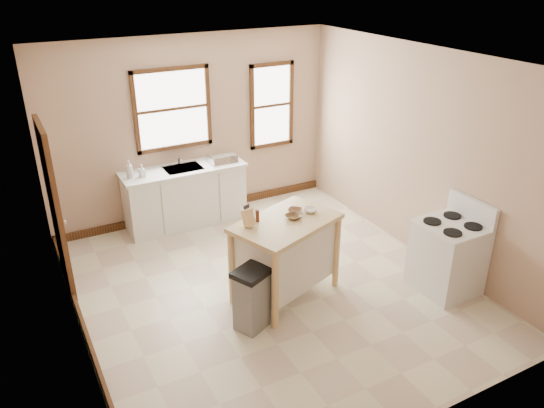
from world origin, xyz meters
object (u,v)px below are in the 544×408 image
(bowl_a, at_px, (293,217))
(gas_stove, at_px, (449,247))
(dish_rack, at_px, (223,159))
(bowl_b, at_px, (295,211))
(kitchen_island, at_px, (286,258))
(knife_block, at_px, (248,218))
(soap_bottle_a, at_px, (129,169))
(bowl_c, at_px, (310,210))
(soap_bottle_b, at_px, (142,171))
(trash_bin, at_px, (252,299))
(pepper_grinder, at_px, (257,216))

(bowl_a, xyz_separation_m, gas_stove, (1.70, -0.84, -0.45))
(gas_stove, bearing_deg, dish_rack, 116.79)
(bowl_b, distance_m, gas_stove, 1.92)
(kitchen_island, relative_size, knife_block, 6.15)
(soap_bottle_a, relative_size, bowl_c, 1.58)
(soap_bottle_b, xyz_separation_m, bowl_b, (1.24, -2.20, 0.02))
(bowl_b, bearing_deg, knife_block, -174.90)
(trash_bin, bearing_deg, bowl_c, -1.43)
(trash_bin, bearing_deg, gas_stove, -35.25)
(dish_rack, xyz_separation_m, kitchen_island, (-0.21, -2.34, -0.47))
(bowl_c, bearing_deg, knife_block, 178.29)
(bowl_b, distance_m, trash_bin, 1.20)
(dish_rack, relative_size, kitchen_island, 0.34)
(soap_bottle_b, distance_m, pepper_grinder, 2.32)
(pepper_grinder, bearing_deg, gas_stove, -24.51)
(bowl_a, bearing_deg, bowl_b, 50.60)
(bowl_c, bearing_deg, soap_bottle_a, 123.87)
(kitchen_island, bearing_deg, bowl_b, 14.96)
(dish_rack, relative_size, bowl_c, 2.64)
(kitchen_island, bearing_deg, gas_stove, -43.97)
(knife_block, bearing_deg, bowl_a, -24.58)
(bowl_b, relative_size, trash_bin, 0.23)
(pepper_grinder, bearing_deg, knife_block, -159.00)
(dish_rack, bearing_deg, pepper_grinder, -91.37)
(dish_rack, distance_m, kitchen_island, 2.39)
(soap_bottle_a, relative_size, trash_bin, 0.34)
(knife_block, xyz_separation_m, gas_stove, (2.25, -0.91, -0.53))
(bowl_b, relative_size, bowl_c, 1.08)
(soap_bottle_b, relative_size, pepper_grinder, 1.19)
(soap_bottle_a, bearing_deg, kitchen_island, -66.57)
(knife_block, xyz_separation_m, bowl_b, (0.65, 0.06, -0.08))
(soap_bottle_a, xyz_separation_m, bowl_c, (1.56, -2.33, -0.01))
(trash_bin, relative_size, gas_stove, 0.64)
(bowl_b, bearing_deg, kitchen_island, -145.51)
(kitchen_island, bearing_deg, bowl_a, -9.94)
(knife_block, distance_m, gas_stove, 2.48)
(soap_bottle_a, relative_size, knife_block, 1.26)
(bowl_a, bearing_deg, soap_bottle_a, 118.69)
(pepper_grinder, relative_size, bowl_b, 0.87)
(bowl_b, bearing_deg, trash_bin, -148.29)
(trash_bin, bearing_deg, bowl_b, 6.64)
(bowl_b, bearing_deg, bowl_c, -26.90)
(dish_rack, bearing_deg, bowl_b, -78.35)
(bowl_b, xyz_separation_m, gas_stove, (1.60, -0.97, -0.45))
(knife_block, distance_m, bowl_c, 0.81)
(pepper_grinder, xyz_separation_m, bowl_a, (0.41, -0.12, -0.05))
(pepper_grinder, distance_m, bowl_c, 0.68)
(bowl_a, bearing_deg, kitchen_island, -170.41)
(soap_bottle_a, distance_m, bowl_b, 2.65)
(soap_bottle_b, distance_m, kitchen_island, 2.61)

